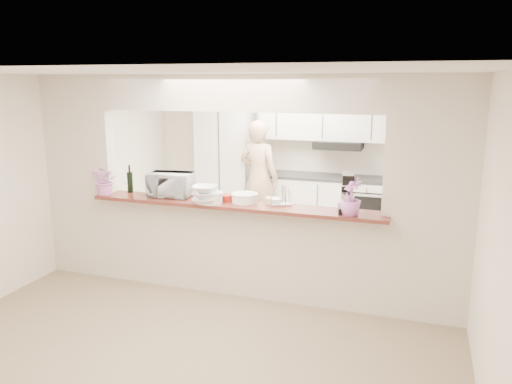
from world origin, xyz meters
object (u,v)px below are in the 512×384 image
at_px(refrigerator, 426,188).
at_px(stand_mixer, 347,195).
at_px(person, 259,178).
at_px(toaster_oven, 171,185).

height_order(refrigerator, stand_mixer, refrigerator).
bearing_deg(stand_mixer, person, 126.64).
bearing_deg(refrigerator, stand_mixer, -106.71).
height_order(toaster_oven, stand_mixer, stand_mixer).
relative_size(stand_mixer, person, 0.22).
relative_size(toaster_oven, person, 0.28).
distance_m(refrigerator, person, 2.56).
height_order(toaster_oven, person, person).
xyz_separation_m(refrigerator, stand_mixer, (-0.80, -2.67, 0.42)).
distance_m(stand_mixer, person, 2.92).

